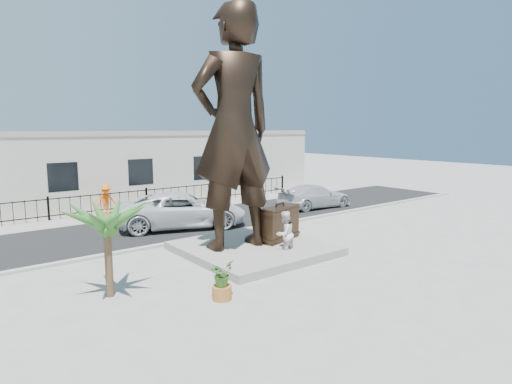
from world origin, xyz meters
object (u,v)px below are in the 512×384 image
at_px(suitcase, 280,223).
at_px(car_white, 183,210).
at_px(statue, 234,129).
at_px(tourist, 285,234).

height_order(suitcase, car_white, car_white).
bearing_deg(car_white, suitcase, -145.68).
xyz_separation_m(suitcase, car_white, (-1.40, 5.68, -0.13)).
bearing_deg(statue, suitcase, 176.99).
bearing_deg(tourist, suitcase, -131.10).
distance_m(suitcase, car_white, 5.85).
relative_size(suitcase, car_white, 0.32).
bearing_deg(car_white, statue, -166.49).
distance_m(tourist, car_white, 6.82).
relative_size(statue, tourist, 5.17).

